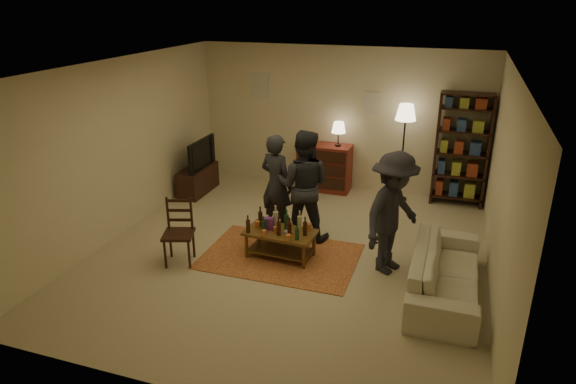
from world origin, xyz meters
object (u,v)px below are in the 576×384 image
at_px(bookshelf, 461,149).
at_px(person_right, 303,186).
at_px(dresser, 325,166).
at_px(person_left, 276,184).
at_px(sofa, 445,273).
at_px(dining_chair, 179,229).
at_px(person_by_sofa, 393,213).
at_px(floor_lamp, 405,119).
at_px(coffee_table, 280,233).
at_px(tv_stand, 198,173).

xyz_separation_m(bookshelf, person_right, (-2.22, -2.19, -0.17)).
height_order(dresser, bookshelf, bookshelf).
xyz_separation_m(person_left, person_right, (0.47, -0.10, 0.07)).
bearing_deg(sofa, dining_chair, 94.72).
distance_m(sofa, person_by_sofa, 1.00).
bearing_deg(person_right, dresser, -88.54).
relative_size(bookshelf, person_left, 1.26).
bearing_deg(person_right, person_by_sofa, 152.91).
distance_m(bookshelf, person_left, 3.42).
relative_size(floor_lamp, sofa, 0.86).
height_order(coffee_table, sofa, coffee_table).
bearing_deg(tv_stand, floor_lamp, 12.94).
height_order(sofa, person_right, person_right).
xyz_separation_m(sofa, person_right, (-2.18, 0.99, 0.56)).
distance_m(bookshelf, person_by_sofa, 2.91).
relative_size(floor_lamp, person_by_sofa, 1.05).
relative_size(dining_chair, person_by_sofa, 0.56).
distance_m(floor_lamp, sofa, 3.42).
bearing_deg(floor_lamp, sofa, -72.79).
bearing_deg(person_left, sofa, 176.58).
relative_size(bookshelf, person_right, 1.17).
bearing_deg(person_left, coffee_table, 131.65).
xyz_separation_m(tv_stand, person_left, (2.00, -1.11, 0.41)).
xyz_separation_m(coffee_table, floor_lamp, (1.36, 2.79, 1.14)).
xyz_separation_m(person_left, person_by_sofa, (1.90, -0.70, 0.05)).
bearing_deg(person_by_sofa, person_left, 93.84).
bearing_deg(person_left, bookshelf, -123.24).
relative_size(bookshelf, sofa, 0.97).
bearing_deg(dining_chair, tv_stand, 94.64).
bearing_deg(dining_chair, person_by_sofa, -4.49).
bearing_deg(dresser, dining_chair, -109.56).
bearing_deg(person_by_sofa, dining_chair, 127.53).
distance_m(dining_chair, bookshelf, 5.07).
bearing_deg(bookshelf, dresser, -178.43).
height_order(coffee_table, tv_stand, tv_stand).
relative_size(tv_stand, floor_lamp, 0.59).
xyz_separation_m(coffee_table, person_left, (-0.35, 0.83, 0.42)).
distance_m(tv_stand, sofa, 5.14).
bearing_deg(coffee_table, person_left, 112.77).
bearing_deg(floor_lamp, bookshelf, 7.48).
xyz_separation_m(dresser, person_right, (0.22, -2.13, 0.39)).
bearing_deg(floor_lamp, tv_stand, -167.06).
height_order(sofa, person_left, person_left).
height_order(dining_chair, person_right, person_right).
relative_size(floor_lamp, person_left, 1.12).
relative_size(coffee_table, dining_chair, 1.08).
relative_size(dining_chair, person_right, 0.55).
distance_m(tv_stand, person_right, 2.79).
bearing_deg(floor_lamp, person_left, -130.90).
xyz_separation_m(bookshelf, floor_lamp, (-0.99, -0.13, 0.48)).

